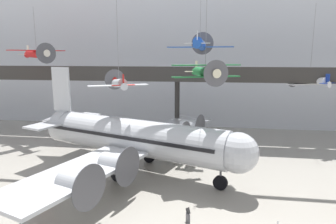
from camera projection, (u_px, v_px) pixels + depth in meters
The scene contains 9 objects.
hangar_back_wall at pixel (184, 53), 50.26m from camera, with size 140.00×3.00×24.38m.
mezzanine_walkway at pixel (176, 78), 41.14m from camera, with size 110.00×3.20×10.38m.
airliner_silver_main at pixel (131, 137), 30.59m from camera, with size 25.33×29.56×10.53m.
suspended_plane_green_biplane at pixel (205, 72), 28.53m from camera, with size 6.48×5.66×9.12m.
suspended_plane_silver_racer at pixel (119, 83), 31.48m from camera, with size 6.09×5.43×10.11m.
suspended_plane_white_twin at pixel (309, 82), 38.50m from camera, with size 6.03×5.63×10.55m.
suspended_plane_red_highwing at pixel (37, 54), 41.18m from camera, with size 6.40×6.97×7.53m.
suspended_plane_blue_trainer at pixel (200, 44), 37.00m from camera, with size 8.33×6.80×6.38m.
info_sign_pedestal at pixel (188, 216), 21.44m from camera, with size 0.41×0.70×1.24m.
Camera 1 is at (4.82, -14.96, 11.78)m, focal length 32.00 mm.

